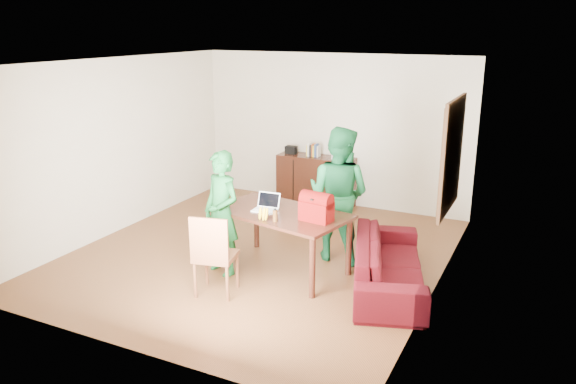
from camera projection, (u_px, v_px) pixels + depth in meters
The scene contains 10 objects.
room at pixel (263, 164), 7.80m from camera, with size 5.20×5.70×2.90m.
table at pixel (281, 219), 7.36m from camera, with size 1.91×1.32×0.82m.
chair at pixel (216, 270), 6.81m from camera, with size 0.56×0.54×1.04m.
person_near at pixel (222, 213), 7.26m from camera, with size 0.60×0.39×1.64m, color #135924.
person_far at pixel (339, 194), 7.69m from camera, with size 0.91×0.71×1.87m, color #156232.
laptop at pixel (265, 208), 7.35m from camera, with size 0.32×0.24×0.22m.
bananas at pixel (263, 218), 7.00m from camera, with size 0.17×0.11×0.07m, color gold, non-canonical shape.
bottle at pixel (275, 215), 6.94m from camera, with size 0.06×0.06×0.17m, color #583314.
red_bag at pixel (316, 209), 6.96m from camera, with size 0.40×0.23×0.29m, color #730709.
sofa at pixel (389, 263), 7.00m from camera, with size 2.11×0.83×0.62m, color #390707.
Camera 1 is at (3.63, -6.54, 3.16)m, focal length 35.00 mm.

